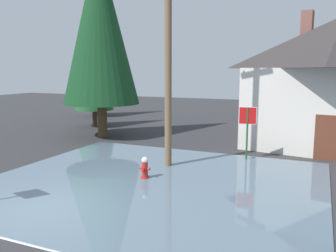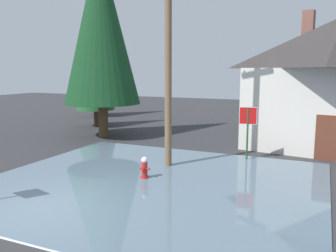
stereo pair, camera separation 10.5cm
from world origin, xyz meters
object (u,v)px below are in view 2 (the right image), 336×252
object	(u,v)px
utility_pole	(168,40)
stop_sign_far	(248,122)
fire_hydrant	(144,168)
pine_tree_tall_left	(95,71)
pine_tree_mid_left	(101,25)
pine_tree_short_left	(99,64)

from	to	relation	value
utility_pole	stop_sign_far	size ratio (longest dim) A/B	4.15
fire_hydrant	utility_pole	world-z (taller)	utility_pole
pine_tree_tall_left	pine_tree_mid_left	bearing A→B (deg)	-48.59
utility_pole	pine_tree_mid_left	size ratio (longest dim) A/B	0.89
utility_pole	pine_tree_short_left	size ratio (longest dim) A/B	1.29
stop_sign_far	pine_tree_mid_left	world-z (taller)	pine_tree_mid_left
fire_hydrant	utility_pole	size ratio (longest dim) A/B	0.08
fire_hydrant	utility_pole	xyz separation A→B (m)	(0.10, 1.89, 4.66)
pine_tree_mid_left	fire_hydrant	bearing A→B (deg)	-46.13
pine_tree_short_left	stop_sign_far	bearing A→B (deg)	-34.57
utility_pole	pine_tree_tall_left	size ratio (longest dim) A/B	1.49
pine_tree_tall_left	pine_tree_mid_left	xyz separation A→B (m)	(2.74, -3.10, 2.59)
pine_tree_tall_left	pine_tree_short_left	xyz separation A→B (m)	(-3.07, 4.96, 0.57)
pine_tree_mid_left	pine_tree_short_left	distance (m)	10.14
stop_sign_far	pine_tree_short_left	distance (m)	18.09
fire_hydrant	pine_tree_short_left	bearing A→B (deg)	129.56
fire_hydrant	pine_tree_mid_left	size ratio (longest dim) A/B	0.08
stop_sign_far	pine_tree_mid_left	bearing A→B (deg)	166.85
pine_tree_short_left	pine_tree_mid_left	bearing A→B (deg)	-54.24
fire_hydrant	pine_tree_tall_left	distance (m)	13.38
pine_tree_mid_left	pine_tree_short_left	world-z (taller)	pine_tree_mid_left
fire_hydrant	stop_sign_far	size ratio (longest dim) A/B	0.35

